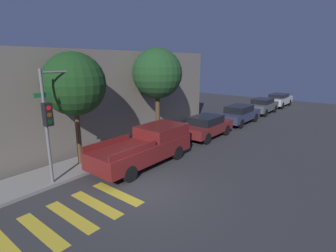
# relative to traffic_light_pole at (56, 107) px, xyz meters

# --- Properties ---
(ground_plane) EXTENTS (60.00, 60.00, 0.00)m
(ground_plane) POSITION_rel_traffic_light_pole_xyz_m (1.56, -3.37, -3.26)
(ground_plane) COLOR #333335
(sidewalk) EXTENTS (26.00, 2.15, 0.14)m
(sidewalk) POSITION_rel_traffic_light_pole_xyz_m (1.56, 0.91, -3.19)
(sidewalk) COLOR gray
(sidewalk) RESTS_ON ground
(building_row) EXTENTS (26.00, 6.00, 5.67)m
(building_row) POSITION_rel_traffic_light_pole_xyz_m (1.56, 5.39, -0.43)
(building_row) COLOR slate
(building_row) RESTS_ON ground
(crosswalk) EXTENTS (5.43, 2.60, 0.00)m
(crosswalk) POSITION_rel_traffic_light_pole_xyz_m (-1.72, -2.57, -3.26)
(crosswalk) COLOR gold
(crosswalk) RESTS_ON ground
(traffic_light_pole) EXTENTS (2.29, 0.56, 4.78)m
(traffic_light_pole) POSITION_rel_traffic_light_pole_xyz_m (0.00, 0.00, 0.00)
(traffic_light_pole) COLOR slate
(traffic_light_pole) RESTS_ON ground
(pickup_truck) EXTENTS (5.50, 2.07, 1.75)m
(pickup_truck) POSITION_rel_traffic_light_pole_xyz_m (3.83, -1.27, -2.35)
(pickup_truck) COLOR maroon
(pickup_truck) RESTS_ON ground
(sedan_near_corner) EXTENTS (4.25, 1.83, 1.49)m
(sedan_near_corner) POSITION_rel_traffic_light_pole_xyz_m (9.72, -1.27, -2.47)
(sedan_near_corner) COLOR maroon
(sedan_near_corner) RESTS_ON ground
(sedan_middle) EXTENTS (4.68, 1.84, 1.51)m
(sedan_middle) POSITION_rel_traffic_light_pole_xyz_m (14.95, -1.27, -2.45)
(sedan_middle) COLOR #2D3351
(sedan_middle) RESTS_ON ground
(sedan_far_end) EXTENTS (4.38, 1.78, 1.48)m
(sedan_far_end) POSITION_rel_traffic_light_pole_xyz_m (20.39, -1.27, -2.46)
(sedan_far_end) COLOR #4C5156
(sedan_far_end) RESTS_ON ground
(sedan_tail_of_row) EXTENTS (4.66, 1.83, 1.46)m
(sedan_tail_of_row) POSITION_rel_traffic_light_pole_xyz_m (25.65, -1.27, -2.47)
(sedan_tail_of_row) COLOR #B7BABF
(sedan_tail_of_row) RESTS_ON ground
(tree_near_corner) EXTENTS (2.93, 2.93, 5.49)m
(tree_near_corner) POSITION_rel_traffic_light_pole_xyz_m (1.51, 1.02, 0.75)
(tree_near_corner) COLOR #4C3823
(tree_near_corner) RESTS_ON ground
(tree_midblock) EXTENTS (3.14, 3.14, 5.87)m
(tree_midblock) POSITION_rel_traffic_light_pole_xyz_m (7.34, 1.02, 1.01)
(tree_midblock) COLOR #4C3823
(tree_midblock) RESTS_ON ground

